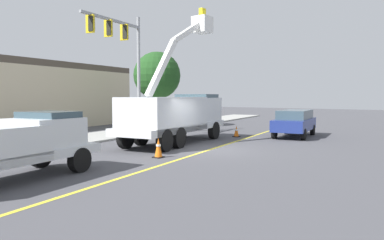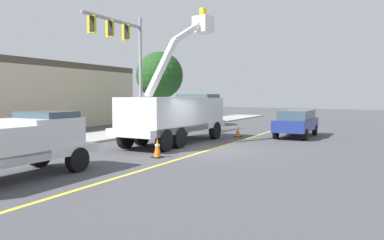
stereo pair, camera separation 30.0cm
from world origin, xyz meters
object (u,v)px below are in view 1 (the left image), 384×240
Objects in this scene: service_pickup_truck at (11,144)px; traffic_cone_mid_rear at (236,131)px; traffic_cone_mid_front at (158,148)px; traffic_signal_mast at (123,49)px; utility_bucket_truck at (176,114)px; passing_minivan at (295,121)px.

service_pickup_truck reaches higher than traffic_cone_mid_rear.
traffic_cone_mid_front is at bearing -8.39° from service_pickup_truck.
traffic_signal_mast is (-4.00, 5.94, 5.19)m from traffic_cone_mid_rear.
traffic_cone_mid_front is at bearing -172.30° from traffic_cone_mid_rear.
service_pickup_truck is at bearing -171.23° from utility_bucket_truck.
traffic_cone_mid_front is 0.11× the size of traffic_signal_mast.
traffic_cone_mid_rear is at bearing -56.09° from traffic_signal_mast.
service_pickup_truck is 17.04m from passing_minivan.
service_pickup_truck is at bearing 171.61° from traffic_cone_mid_front.
passing_minivan is 11.78m from traffic_signal_mast.
service_pickup_truck is 6.97× the size of traffic_cone_mid_front.
service_pickup_truck is 8.31× the size of traffic_cone_mid_rear.
passing_minivan is at bearing -8.81° from service_pickup_truck.
utility_bucket_truck reaches higher than passing_minivan.
service_pickup_truck is at bearing -178.68° from traffic_cone_mid_rear.
service_pickup_truck is 14.63m from traffic_cone_mid_rear.
passing_minivan reaches higher than traffic_cone_mid_rear.
traffic_cone_mid_rear is (-2.24, 2.95, -0.63)m from passing_minivan.
utility_bucket_truck is 1.45× the size of service_pickup_truck.
service_pickup_truck is at bearing -149.38° from traffic_signal_mast.
traffic_signal_mast reaches higher than utility_bucket_truck.
utility_bucket_truck is 10.10× the size of traffic_cone_mid_front.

